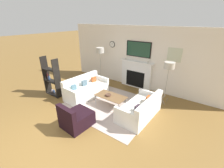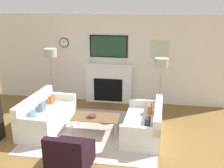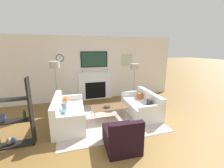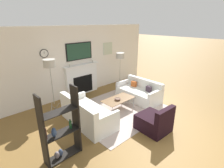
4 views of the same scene
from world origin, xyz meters
name	(u,v)px [view 4 (image 4 of 4)]	position (x,y,z in m)	size (l,w,h in m)	color
ground_plane	(186,143)	(0.00, 0.00, 0.00)	(60.00, 60.00, 0.00)	brown
fireplace_wall	(80,64)	(0.00, 4.50, 1.23)	(7.38, 0.28, 2.70)	white
area_rug	(117,110)	(0.00, 2.41, 0.01)	(3.04, 2.63, 0.01)	#B6A399
couch_left	(87,115)	(-1.22, 2.41, 0.29)	(0.94, 1.83, 0.82)	white
couch_right	(139,93)	(1.22, 2.40, 0.27)	(0.90, 1.67, 0.75)	white
armchair	(155,122)	(-0.10, 0.86, 0.26)	(0.77, 0.86, 0.77)	black
coffee_table	(118,100)	(0.05, 2.38, 0.37)	(1.11, 0.58, 0.40)	brown
decorative_bowl	(118,99)	(-0.03, 2.34, 0.43)	(0.20, 0.20, 0.06)	#4F3626
floor_lamp_left	(49,64)	(-1.56, 3.76, 1.60)	(0.36, 0.36, 1.76)	#9E998E
floor_lamp_right	(120,56)	(1.56, 3.76, 1.44)	(0.36, 0.36, 1.59)	#9E998E
shelf_unit	(60,130)	(-2.41, 1.69, 0.69)	(0.80, 0.28, 1.59)	black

